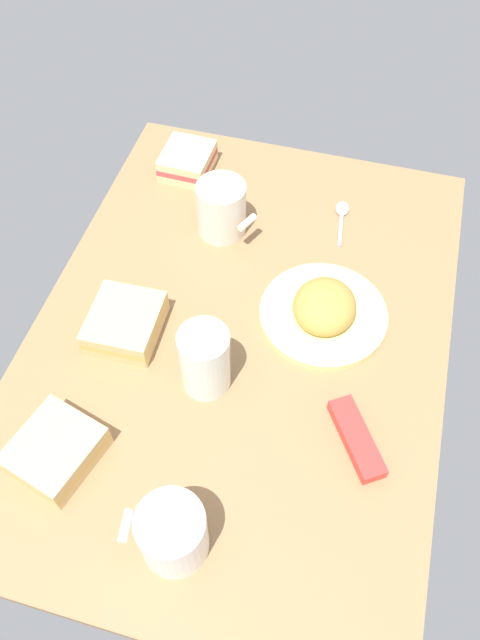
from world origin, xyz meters
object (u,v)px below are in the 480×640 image
at_px(spoon, 342,216).
at_px(glass_of_milk, 205,362).
at_px(coffee_mug_black, 172,533).
at_px(sandwich_side, 56,450).
at_px(coffee_mug_milky, 222,208).
at_px(plate_of_food, 324,310).
at_px(sandwich_extra, 187,161).
at_px(sandwich_main, 125,323).
at_px(snack_bar, 356,438).

bearing_deg(spoon, glass_of_milk, 160.63).
relative_size(coffee_mug_black, spoon, 0.97).
distance_m(sandwich_side, glass_of_milk, 0.23).
bearing_deg(coffee_mug_milky, coffee_mug_black, -169.89).
relative_size(plate_of_food, sandwich_extra, 2.02).
relative_size(coffee_mug_milky, sandwich_main, 0.90).
height_order(plate_of_food, sandwich_main, plate_of_food).
bearing_deg(spoon, sandwich_main, 139.80).
relative_size(coffee_mug_milky, sandwich_side, 0.79).
height_order(plate_of_food, sandwich_extra, plate_of_food).
height_order(sandwich_extra, snack_bar, sandwich_extra).
bearing_deg(snack_bar, plate_of_food, -10.52).
distance_m(coffee_mug_black, sandwich_extra, 0.70).
xyz_separation_m(sandwich_side, glass_of_milk, (0.17, -0.16, 0.03)).
bearing_deg(snack_bar, sandwich_main, 42.92).
height_order(sandwich_extra, spoon, sandwich_extra).
relative_size(glass_of_milk, snack_bar, 0.94).
xyz_separation_m(sandwich_main, sandwich_side, (-0.22, 0.01, 0.00)).
xyz_separation_m(coffee_mug_milky, sandwich_side, (-0.47, 0.10, -0.03)).
height_order(coffee_mug_milky, sandwich_main, coffee_mug_milky).
bearing_deg(coffee_mug_black, sandwich_extra, 16.82).
distance_m(sandwich_main, sandwich_side, 0.22).
bearing_deg(sandwich_side, coffee_mug_black, -109.73).
xyz_separation_m(plate_of_food, spoon, (0.23, 0.01, -0.01)).
height_order(coffee_mug_milky, snack_bar, coffee_mug_milky).
height_order(coffee_mug_black, sandwich_extra, coffee_mug_black).
bearing_deg(sandwich_main, snack_bar, -103.53).
xyz_separation_m(plate_of_food, sandwich_extra, (0.27, 0.31, 0.00)).
xyz_separation_m(coffee_mug_milky, spoon, (0.08, -0.20, -0.05)).
relative_size(sandwich_side, snack_bar, 1.11).
distance_m(sandwich_side, snack_bar, 0.41).
height_order(coffee_mug_black, snack_bar, coffee_mug_black).
bearing_deg(sandwich_main, coffee_mug_black, -148.28).
bearing_deg(snack_bar, sandwich_side, 74.98).
distance_m(plate_of_food, sandwich_main, 0.31).
bearing_deg(sandwich_extra, sandwich_side, -178.98).
bearing_deg(spoon, plate_of_food, -177.70).
distance_m(sandwich_side, spoon, 0.63).
distance_m(plate_of_food, coffee_mug_black, 0.41).
height_order(plate_of_food, coffee_mug_black, coffee_mug_black).
relative_size(plate_of_food, snack_bar, 1.66).
relative_size(plate_of_food, spoon, 1.84).
bearing_deg(glass_of_milk, coffee_mug_milky, 11.94).
distance_m(plate_of_food, sandwich_extra, 0.42).
height_order(coffee_mug_black, glass_of_milk, glass_of_milk).
distance_m(coffee_mug_black, glass_of_milk, 0.24).
bearing_deg(sandwich_extra, glass_of_milk, -158.50).
height_order(plate_of_food, spoon, plate_of_food).
height_order(plate_of_food, coffee_mug_milky, coffee_mug_milky).
height_order(glass_of_milk, spoon, glass_of_milk).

